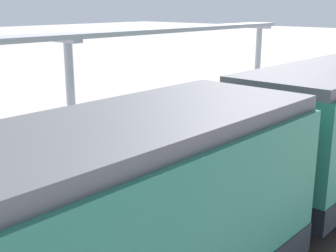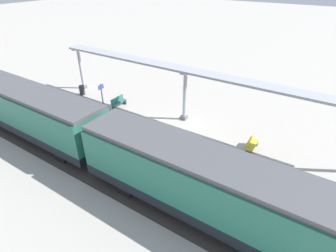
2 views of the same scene
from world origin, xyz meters
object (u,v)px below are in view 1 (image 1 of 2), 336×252
object	(u,v)px
canopy_pillar_nearest	(258,64)
passenger_waiting_near_edge	(303,113)
bench_near_end	(205,118)
canopy_pillar_second	(71,99)

from	to	relation	value
canopy_pillar_nearest	passenger_waiting_near_edge	bearing A→B (deg)	136.81
bench_near_end	passenger_waiting_near_edge	bearing A→B (deg)	-158.18
canopy_pillar_second	bench_near_end	distance (m)	6.00
canopy_pillar_second	canopy_pillar_nearest	bearing A→B (deg)	-90.00
canopy_pillar_nearest	canopy_pillar_second	world-z (taller)	same
canopy_pillar_nearest	passenger_waiting_near_edge	distance (m)	6.52
canopy_pillar_second	bench_near_end	world-z (taller)	canopy_pillar_second
canopy_pillar_nearest	passenger_waiting_near_edge	size ratio (longest dim) A/B	2.45
canopy_pillar_second	passenger_waiting_near_edge	size ratio (longest dim) A/B	2.45
canopy_pillar_nearest	passenger_waiting_near_edge	world-z (taller)	canopy_pillar_nearest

